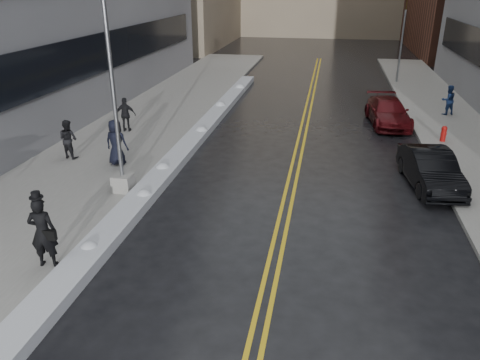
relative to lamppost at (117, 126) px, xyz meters
The scene contains 16 objects.
ground 4.62m from the lamppost, 31.22° to the right, with size 160.00×160.00×0.00m, color black.
sidewalk_west 8.72m from the lamppost, 107.03° to the left, with size 5.50×50.00×0.15m, color gray.
sidewalk_east 15.71m from the lamppost, 31.03° to the left, with size 4.00×50.00×0.15m, color gray.
lane_line_left 10.12m from the lamppost, 54.77° to the left, with size 0.12×50.00×0.01m, color gold.
lane_line_right 10.29m from the lamppost, 53.36° to the left, with size 0.12×50.00×0.01m, color gold.
snow_ridge 6.50m from the lamppost, 81.94° to the left, with size 0.90×30.00×0.34m, color silver.
lamppost is the anchor object (origin of this frame).
fire_hydrant 14.81m from the lamppost, 33.04° to the left, with size 0.26×0.26×0.73m.
traffic_signal 24.98m from the lamppost, 61.79° to the left, with size 0.16×0.20×6.00m.
pedestrian_fedora 5.00m from the lamppost, 90.09° to the right, with size 0.71×0.47×1.95m, color black.
pedestrian_b 4.79m from the lamppost, 142.46° to the left, with size 0.79×0.62×1.63m, color black.
pedestrian_c 3.09m from the lamppost, 118.09° to the left, with size 0.91×0.59×1.87m, color black.
pedestrian_d 7.45m from the lamppost, 112.33° to the left, with size 0.98×0.41×1.68m, color black.
pedestrian_east 18.76m from the lamppost, 44.04° to the left, with size 0.79×0.61×1.62m, color navy.
car_black 11.31m from the lamppost, 14.48° to the left, with size 1.45×4.16×1.37m, color black.
car_maroon 14.98m from the lamppost, 47.32° to the left, with size 1.87×4.60×1.33m, color #440A0E.
Camera 1 is at (3.61, -12.12, 7.07)m, focal length 35.00 mm.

